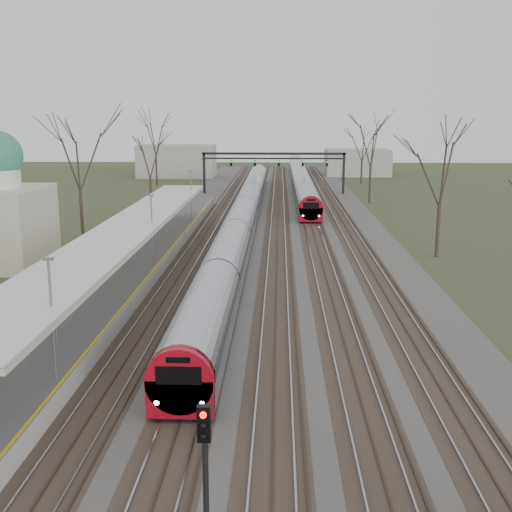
{
  "coord_description": "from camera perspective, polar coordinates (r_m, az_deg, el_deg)",
  "views": [
    {
      "loc": [
        1.16,
        -9.63,
        11.38
      ],
      "look_at": [
        -0.42,
        33.0,
        2.0
      ],
      "focal_mm": 45.0,
      "sensor_mm": 36.0,
      "label": 1
    }
  ],
  "objects": [
    {
      "name": "signal_post",
      "position": [
        17.64,
        -4.57,
        -17.04
      ],
      "size": [
        0.35,
        0.45,
        4.1
      ],
      "color": "black",
      "rests_on": "ground"
    },
    {
      "name": "train_near",
      "position": [
        67.63,
        -1.01,
        3.98
      ],
      "size": [
        2.62,
        90.21,
        3.05
      ],
      "color": "#9799A0",
      "rests_on": "ground"
    },
    {
      "name": "signal_gantry",
      "position": [
        94.84,
        1.61,
        8.49
      ],
      "size": [
        21.0,
        0.59,
        6.08
      ],
      "color": "black",
      "rests_on": "ground"
    },
    {
      "name": "canopy",
      "position": [
        44.45,
        -11.2,
        2.51
      ],
      "size": [
        4.1,
        50.0,
        3.11
      ],
      "color": "slate",
      "rests_on": "platform"
    },
    {
      "name": "platform",
      "position": [
        49.44,
        -9.85,
        -0.5
      ],
      "size": [
        3.5,
        69.0,
        1.0
      ],
      "primitive_type": "cube",
      "color": "#9E9B93",
      "rests_on": "ground"
    },
    {
      "name": "tree_east_far",
      "position": [
        53.36,
        16.18,
        7.52
      ],
      "size": [
        5.0,
        5.0,
        10.3
      ],
      "color": "#2D231C",
      "rests_on": "ground"
    },
    {
      "name": "track_bed",
      "position": [
        65.62,
        1.31,
        2.47
      ],
      "size": [
        24.0,
        160.0,
        0.22
      ],
      "color": "#474442",
      "rests_on": "ground"
    },
    {
      "name": "train_far",
      "position": [
        105.29,
        3.96,
        6.98
      ],
      "size": [
        2.62,
        75.21,
        3.05
      ],
      "color": "#9799A0",
      "rests_on": "ground"
    },
    {
      "name": "tree_west_far",
      "position": [
        60.52,
        -15.53,
        8.77
      ],
      "size": [
        5.5,
        5.5,
        11.33
      ],
      "color": "#2D231C",
      "rests_on": "ground"
    }
  ]
}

